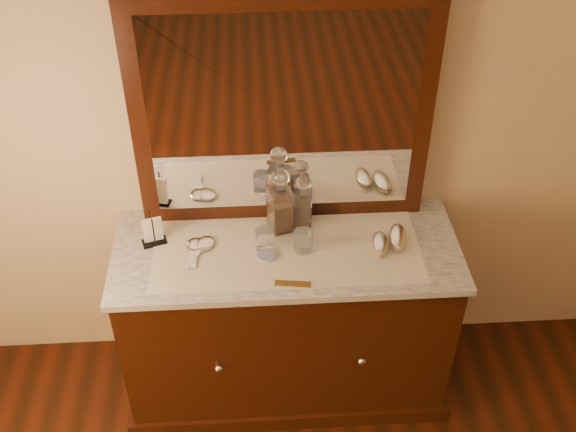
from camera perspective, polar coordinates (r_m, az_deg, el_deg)
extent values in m
plane|color=tan|center=(2.77, -0.51, 9.98)|extent=(4.50, 4.50, 0.00)
cube|color=black|center=(3.16, -0.11, -8.68)|extent=(1.40, 0.55, 0.82)
cube|color=black|center=(3.44, -0.11, -12.86)|extent=(1.46, 0.59, 0.08)
sphere|color=silver|center=(2.94, -5.75, -12.44)|extent=(0.04, 0.04, 0.04)
sphere|color=silver|center=(2.97, 6.15, -11.87)|extent=(0.04, 0.04, 0.04)
cube|color=white|center=(2.86, -0.12, -2.90)|extent=(1.44, 0.59, 0.03)
cube|color=black|center=(2.75, -0.45, 8.57)|extent=(1.20, 0.08, 1.00)
cube|color=white|center=(2.73, -0.41, 8.21)|extent=(1.06, 0.01, 0.86)
cube|color=silver|center=(2.83, -0.10, -2.91)|extent=(1.10, 0.45, 0.00)
cylinder|color=silver|center=(2.80, -1.85, -3.28)|extent=(0.08, 0.08, 0.01)
cube|color=brown|center=(2.68, 0.41, -5.63)|extent=(0.14, 0.04, 0.01)
cube|color=black|center=(2.93, -11.00, -2.13)|extent=(0.11, 0.09, 0.01)
cylinder|color=black|center=(2.86, -11.06, -1.41)|extent=(0.01, 0.01, 0.15)
cylinder|color=black|center=(2.90, -11.28, -0.69)|extent=(0.01, 0.01, 0.15)
cube|color=white|center=(2.88, -11.16, -1.12)|extent=(0.09, 0.06, 0.12)
cube|color=#985016|center=(2.90, -0.60, 0.05)|extent=(0.10, 0.10, 0.14)
cube|color=white|center=(2.88, -0.61, 0.51)|extent=(0.12, 0.12, 0.20)
cylinder|color=white|center=(2.81, -0.62, 2.34)|extent=(0.05, 0.05, 0.03)
sphere|color=white|center=(2.78, -0.63, 3.25)|extent=(0.10, 0.10, 0.08)
cube|color=#985016|center=(2.93, 1.24, 0.23)|extent=(0.07, 0.07, 0.11)
cube|color=white|center=(2.92, 1.25, 0.60)|extent=(0.08, 0.08, 0.16)
cylinder|color=white|center=(2.86, 1.27, 2.08)|extent=(0.04, 0.04, 0.03)
sphere|color=white|center=(2.83, 1.29, 2.80)|extent=(0.07, 0.07, 0.06)
ellipsoid|color=#9A825E|center=(2.86, 7.64, -2.50)|extent=(0.08, 0.16, 0.02)
ellipsoid|color=silver|center=(2.85, 7.67, -2.22)|extent=(0.08, 0.16, 0.02)
ellipsoid|color=#9A825E|center=(2.90, 9.08, -1.94)|extent=(0.09, 0.17, 0.02)
ellipsoid|color=silver|center=(2.89, 9.12, -1.64)|extent=(0.09, 0.17, 0.02)
ellipsoid|color=silver|center=(2.87, -7.74, -2.39)|extent=(0.07, 0.09, 0.02)
cube|color=silver|center=(2.81, -7.80, -3.55)|extent=(0.02, 0.12, 0.01)
ellipsoid|color=silver|center=(2.87, -6.95, -2.29)|extent=(0.12, 0.13, 0.02)
cube|color=silver|center=(2.81, -7.81, -3.51)|extent=(0.08, 0.13, 0.01)
cylinder|color=white|center=(2.82, -1.93, -1.91)|extent=(0.08, 0.08, 0.09)
cylinder|color=white|center=(2.81, 1.28, -2.05)|extent=(0.08, 0.08, 0.09)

